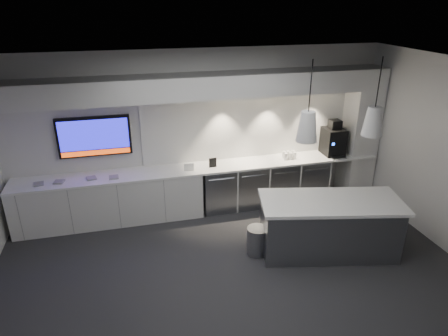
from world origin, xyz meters
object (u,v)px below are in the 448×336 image
object	(u,v)px
bin	(257,241)
coffee_machine	(333,140)
wall_tv	(94,137)
island	(329,226)

from	to	relation	value
bin	coffee_machine	bearing A→B (deg)	37.87
wall_tv	island	distance (m)	4.25
wall_tv	bin	distance (m)	3.34
island	wall_tv	bearing A→B (deg)	161.28
island	bin	size ratio (longest dim) A/B	5.04
wall_tv	bin	world-z (taller)	wall_tv
wall_tv	island	xyz separation A→B (m)	(3.52, -2.12, -1.09)
coffee_machine	wall_tv	bearing A→B (deg)	177.82
island	coffee_machine	bearing A→B (deg)	74.09
wall_tv	bin	bearing A→B (deg)	-38.22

